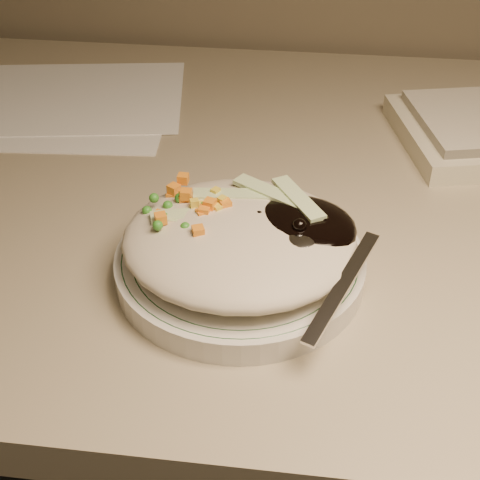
# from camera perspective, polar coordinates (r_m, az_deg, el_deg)

# --- Properties ---
(desk) EXTENTS (1.40, 0.70, 0.74)m
(desk) POSITION_cam_1_polar(r_m,az_deg,el_deg) (0.83, 8.79, -6.93)
(desk) COLOR gray
(desk) RESTS_ON ground
(plate) EXTENTS (0.21, 0.21, 0.02)m
(plate) POSITION_cam_1_polar(r_m,az_deg,el_deg) (0.57, -0.00, -2.10)
(plate) COLOR silver
(plate) RESTS_ON desk
(plate_rim) EXTENTS (0.20, 0.20, 0.00)m
(plate_rim) POSITION_cam_1_polar(r_m,az_deg,el_deg) (0.56, -0.00, -1.31)
(plate_rim) COLOR #144723
(plate_rim) RESTS_ON plate
(meal) EXTENTS (0.21, 0.19, 0.05)m
(meal) POSITION_cam_1_polar(r_m,az_deg,el_deg) (0.55, 0.43, 0.39)
(meal) COLOR beige
(meal) RESTS_ON plate
(papers) EXTENTS (0.33, 0.28, 0.00)m
(papers) POSITION_cam_1_polar(r_m,az_deg,el_deg) (0.88, -15.47, 11.17)
(papers) COLOR white
(papers) RESTS_ON desk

